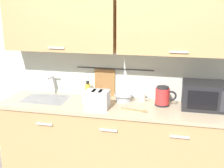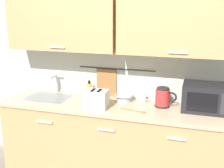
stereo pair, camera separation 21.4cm
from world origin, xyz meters
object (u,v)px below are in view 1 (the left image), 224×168
at_px(electric_kettle, 163,96).
at_px(dish_soap_bottle, 88,90).
at_px(mixing_bowl, 124,97).
at_px(wooden_spoon, 138,110).
at_px(microwave, 205,95).
at_px(mug_by_kettle, 142,97).
at_px(toaster, 97,99).
at_px(mug_near_sink, 86,97).

height_order(electric_kettle, dish_soap_bottle, electric_kettle).
bearing_deg(mixing_bowl, wooden_spoon, -55.21).
xyz_separation_m(microwave, mug_by_kettle, (-0.66, 0.08, -0.09)).
xyz_separation_m(electric_kettle, mixing_bowl, (-0.43, 0.06, -0.06)).
bearing_deg(electric_kettle, mixing_bowl, 172.73).
bearing_deg(mug_by_kettle, toaster, -142.23).
height_order(microwave, toaster, microwave).
xyz_separation_m(microwave, mug_near_sink, (-1.27, -0.07, -0.09)).
bearing_deg(mug_by_kettle, mug_near_sink, -166.89).
distance_m(mug_by_kettle, wooden_spoon, 0.32).
distance_m(microwave, mug_near_sink, 1.27).
bearing_deg(mixing_bowl, mug_near_sink, -165.53).
height_order(mug_near_sink, mug_by_kettle, same).
distance_m(electric_kettle, mug_near_sink, 0.85).
distance_m(mug_near_sink, mug_by_kettle, 0.63).
xyz_separation_m(electric_kettle, mug_near_sink, (-0.84, -0.05, -0.05)).
relative_size(electric_kettle, dish_soap_bottle, 1.16).
distance_m(dish_soap_bottle, mug_near_sink, 0.14).
distance_m(dish_soap_bottle, wooden_spoon, 0.71).
relative_size(dish_soap_bottle, toaster, 0.77).
relative_size(dish_soap_bottle, mug_near_sink, 1.63).
distance_m(mug_near_sink, wooden_spoon, 0.64).
height_order(electric_kettle, wooden_spoon, electric_kettle).
bearing_deg(electric_kettle, toaster, -159.99).
xyz_separation_m(dish_soap_bottle, toaster, (0.20, -0.33, 0.01)).
distance_m(microwave, dish_soap_bottle, 1.29).
relative_size(microwave, wooden_spoon, 1.67).
bearing_deg(toaster, microwave, 13.20).
bearing_deg(mixing_bowl, mug_by_kettle, 10.32).
xyz_separation_m(mug_near_sink, mug_by_kettle, (0.62, 0.14, 0.00)).
height_order(dish_soap_bottle, wooden_spoon, dish_soap_bottle).
xyz_separation_m(toaster, wooden_spoon, (0.42, 0.01, -0.09)).
distance_m(electric_kettle, dish_soap_bottle, 0.87).
xyz_separation_m(electric_kettle, mug_by_kettle, (-0.23, 0.09, -0.05)).
xyz_separation_m(mixing_bowl, mug_by_kettle, (0.20, 0.04, 0.00)).
relative_size(microwave, mug_by_kettle, 3.83).
bearing_deg(dish_soap_bottle, toaster, -57.96).
xyz_separation_m(microwave, toaster, (-1.08, -0.25, -0.04)).
height_order(electric_kettle, toaster, electric_kettle).
height_order(electric_kettle, mug_near_sink, electric_kettle).
relative_size(mixing_bowl, wooden_spoon, 0.78).
height_order(toaster, mug_by_kettle, toaster).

